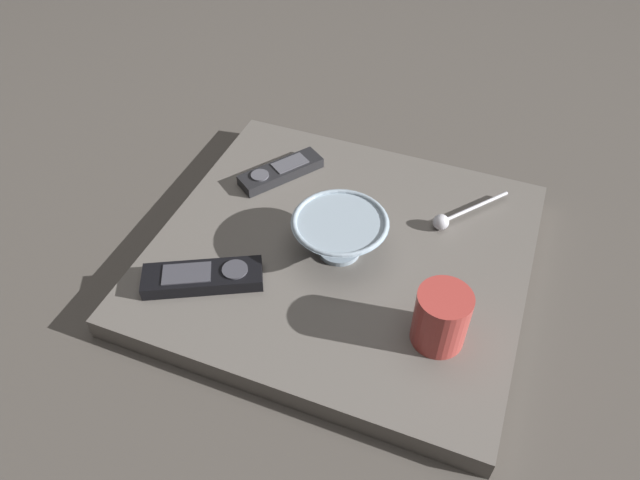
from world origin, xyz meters
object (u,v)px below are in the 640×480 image
at_px(coffee_mug, 441,318).
at_px(tv_remote_near, 203,277).
at_px(cereal_bowl, 339,234).
at_px(teaspoon, 449,219).
at_px(tv_remote_far, 281,171).

xyz_separation_m(coffee_mug, tv_remote_near, (0.03, -0.34, -0.03)).
relative_size(coffee_mug, tv_remote_near, 0.49).
xyz_separation_m(cereal_bowl, teaspoon, (-0.12, 0.14, -0.03)).
height_order(teaspoon, tv_remote_near, teaspoon).
bearing_deg(tv_remote_near, tv_remote_far, 178.72).
xyz_separation_m(cereal_bowl, coffee_mug, (0.10, 0.18, 0.01)).
distance_m(cereal_bowl, tv_remote_near, 0.21).
xyz_separation_m(cereal_bowl, tv_remote_near, (0.13, -0.16, -0.03)).
bearing_deg(coffee_mug, tv_remote_near, -85.35).
bearing_deg(cereal_bowl, tv_remote_near, -51.27).
distance_m(tv_remote_near, tv_remote_far, 0.27).
distance_m(cereal_bowl, tv_remote_far, 0.21).
relative_size(tv_remote_near, tv_remote_far, 1.20).
relative_size(cereal_bowl, coffee_mug, 1.67).
bearing_deg(cereal_bowl, tv_remote_far, -130.66).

